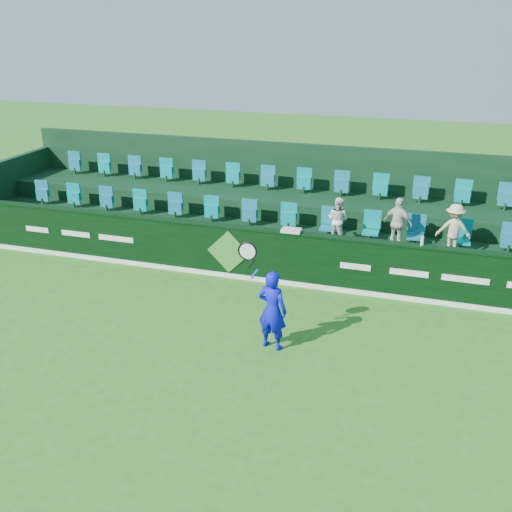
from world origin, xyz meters
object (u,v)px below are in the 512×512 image
(towel, at_px, (291,230))
(tennis_player, at_px, (272,309))
(spectator_right, at_px, (454,229))
(spectator_middle, at_px, (398,223))
(spectator_left, at_px, (338,220))
(drinks_bottle, at_px, (422,241))

(towel, bearing_deg, tennis_player, -83.36)
(spectator_right, relative_size, towel, 2.70)
(spectator_middle, relative_size, spectator_right, 1.03)
(spectator_middle, height_order, towel, spectator_middle)
(spectator_left, relative_size, drinks_bottle, 5.49)
(spectator_right, distance_m, towel, 3.81)
(tennis_player, distance_m, spectator_middle, 4.56)
(tennis_player, distance_m, spectator_left, 4.12)
(tennis_player, height_order, drinks_bottle, tennis_player)
(spectator_left, distance_m, drinks_bottle, 2.34)
(drinks_bottle, bearing_deg, tennis_player, -131.91)
(tennis_player, bearing_deg, spectator_middle, 63.39)
(tennis_player, bearing_deg, spectator_right, 50.73)
(tennis_player, xyz_separation_m, spectator_left, (0.57, 4.04, 0.54))
(spectator_left, height_order, towel, spectator_left)
(tennis_player, height_order, spectator_middle, tennis_player)
(tennis_player, xyz_separation_m, spectator_middle, (2.03, 4.04, 0.60))
(spectator_left, height_order, spectator_middle, spectator_middle)
(spectator_left, distance_m, spectator_right, 2.73)
(spectator_left, height_order, spectator_right, spectator_right)
(spectator_middle, relative_size, drinks_bottle, 6.02)
(towel, bearing_deg, spectator_middle, 25.34)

